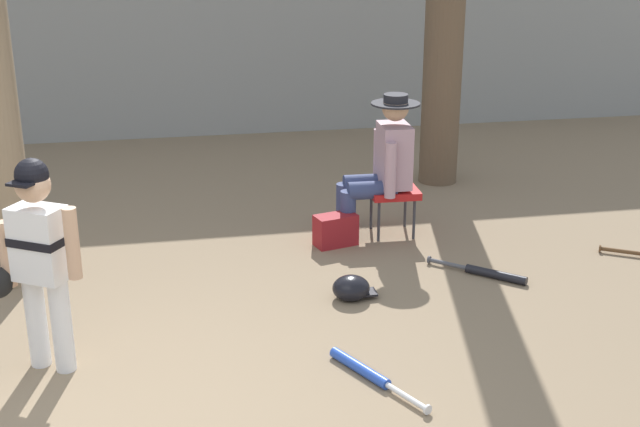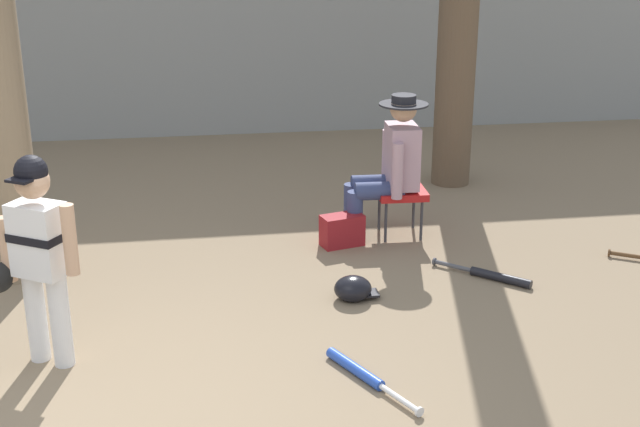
{
  "view_description": "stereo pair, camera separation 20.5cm",
  "coord_description": "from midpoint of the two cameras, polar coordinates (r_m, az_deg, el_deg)",
  "views": [
    {
      "loc": [
        0.39,
        -3.79,
        2.6
      ],
      "look_at": [
        1.37,
        1.3,
        0.75
      ],
      "focal_mm": 47.91,
      "sensor_mm": 36.0,
      "label": 1
    },
    {
      "loc": [
        0.59,
        -3.83,
        2.6
      ],
      "look_at": [
        1.37,
        1.3,
        0.75
      ],
      "focal_mm": 47.91,
      "sensor_mm": 36.0,
      "label": 2
    }
  ],
  "objects": [
    {
      "name": "concrete_back_wall",
      "position": [
        10.47,
        -11.62,
        13.71
      ],
      "size": [
        18.0,
        0.36,
        3.19
      ],
      "primitive_type": "cube",
      "color": "gray",
      "rests_on": "ground"
    },
    {
      "name": "folding_stool",
      "position": [
        7.16,
        6.23,
        1.32
      ],
      "size": [
        0.41,
        0.41,
        0.41
      ],
      "color": "red",
      "rests_on": "ground"
    },
    {
      "name": "handbag_beside_stool",
      "position": [
        6.97,
        2.33,
        -1.14
      ],
      "size": [
        0.38,
        0.26,
        0.26
      ],
      "primitive_type": "cube",
      "rotation": [
        0.0,
        0.0,
        0.26
      ],
      "color": "maroon",
      "rests_on": "ground"
    },
    {
      "name": "seated_spectator",
      "position": [
        7.06,
        5.53,
        3.42
      ],
      "size": [
        0.67,
        0.53,
        1.2
      ],
      "color": "navy",
      "rests_on": "ground"
    },
    {
      "name": "bat_blue_youth",
      "position": [
        5.11,
        3.97,
        -10.6
      ],
      "size": [
        0.43,
        0.76,
        0.07
      ],
      "color": "#2347AD",
      "rests_on": "ground"
    },
    {
      "name": "batting_helmet_black",
      "position": [
        6.05,
        3.21,
        -5.05
      ],
      "size": [
        0.32,
        0.24,
        0.18
      ],
      "color": "black",
      "rests_on": "ground"
    },
    {
      "name": "bat_black_composite",
      "position": [
        6.51,
        12.36,
        -4.08
      ],
      "size": [
        0.62,
        0.58,
        0.07
      ],
      "color": "black",
      "rests_on": "ground"
    },
    {
      "name": "young_ballplayer",
      "position": [
        5.19,
        -17.31,
        -2.25
      ],
      "size": [
        0.61,
        0.37,
        1.31
      ],
      "color": "white",
      "rests_on": "ground"
    }
  ]
}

